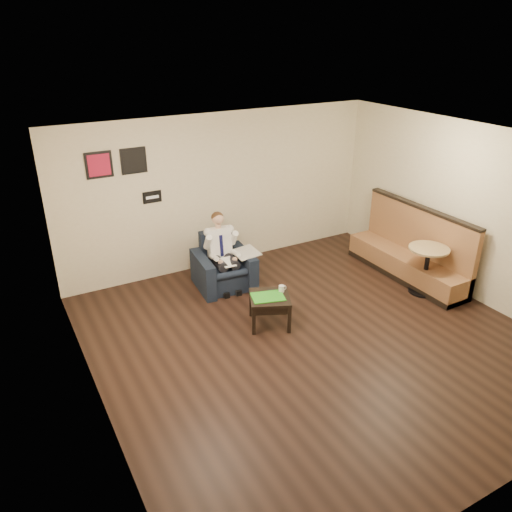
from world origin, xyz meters
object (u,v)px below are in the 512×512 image
armchair (224,263)px  coffee_mug (282,289)px  cafe_table (426,270)px  smartphone (272,290)px  green_folder (268,297)px  seated_man (226,256)px  side_table (270,310)px  banquette (409,244)px

armchair → coffee_mug: 1.43m
coffee_mug → cafe_table: bearing=-9.7°
armchair → smartphone: (0.19, -1.30, 0.03)m
cafe_table → green_folder: bearing=172.0°
seated_man → smartphone: size_ratio=8.27×
armchair → coffee_mug: armchair is taller
armchair → side_table: armchair is taller
coffee_mug → banquette: size_ratio=0.04×
seated_man → banquette: bearing=-14.8°
smartphone → cafe_table: cafe_table is taller
cafe_table → side_table: bearing=171.8°
side_table → smartphone: 0.30m
side_table → green_folder: size_ratio=1.22×
side_table → seated_man: bearing=93.6°
side_table → smartphone: size_ratio=3.93×
green_folder → armchair: bearing=91.3°
smartphone → banquette: size_ratio=0.06×
side_table → green_folder: bearing=-170.5°
green_folder → smartphone: 0.21m
seated_man → green_folder: seated_man is taller
side_table → cafe_table: cafe_table is taller
side_table → coffee_mug: bearing=9.5°
side_table → smartphone: smartphone is taller
coffee_mug → smartphone: size_ratio=0.68×
coffee_mug → cafe_table: cafe_table is taller
seated_man → banquette: banquette is taller
seated_man → cafe_table: 3.36m
side_table → coffee_mug: (0.23, 0.04, 0.29)m
smartphone → cafe_table: (2.67, -0.54, -0.07)m
coffee_mug → cafe_table: (2.57, -0.44, -0.12)m
armchair → green_folder: 1.44m
green_folder → cafe_table: (2.83, -0.40, -0.07)m
seated_man → side_table: 1.37m
cafe_table → banquette: bearing=75.1°
green_folder → banquette: bearing=3.7°
green_folder → smartphone: (0.16, 0.14, -0.00)m
banquette → smartphone: bearing=-178.9°
banquette → coffee_mug: bearing=-176.8°
side_table → banquette: (2.95, 0.19, 0.39)m
armchair → seated_man: seated_man is taller
armchair → seated_man: (-0.01, -0.12, 0.17)m
armchair → cafe_table: size_ratio=1.13×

